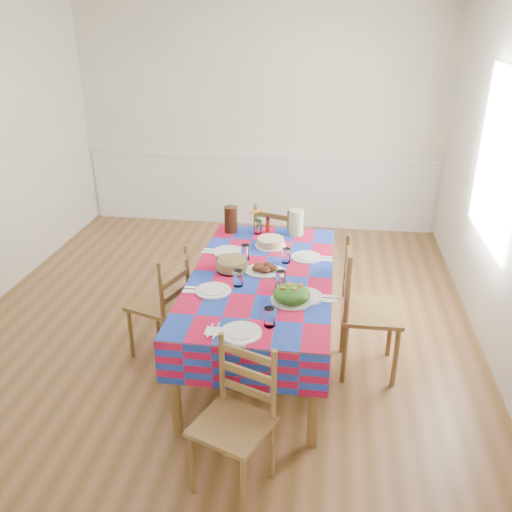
% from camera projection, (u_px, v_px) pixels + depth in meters
% --- Properties ---
extents(room, '(4.58, 5.08, 2.78)m').
position_uv_depth(room, '(218.00, 177.00, 4.40)').
color(room, brown).
rests_on(room, ground).
extents(wainscot, '(4.41, 0.06, 0.92)m').
position_uv_depth(wainscot, '(259.00, 189.00, 7.00)').
color(wainscot, white).
rests_on(wainscot, room).
extents(window_right, '(0.00, 1.40, 1.40)m').
position_uv_depth(window_right, '(498.00, 159.00, 4.32)').
color(window_right, white).
rests_on(window_right, room).
extents(dining_table, '(1.06, 1.98, 0.77)m').
position_uv_depth(dining_table, '(262.00, 284.00, 4.12)').
color(dining_table, brown).
rests_on(dining_table, room).
extents(setting_near_head, '(0.42, 0.28, 0.13)m').
position_uv_depth(setting_near_head, '(250.00, 327.00, 3.35)').
color(setting_near_head, white).
rests_on(setting_near_head, dining_table).
extents(setting_left_near, '(0.47, 0.28, 0.12)m').
position_uv_depth(setting_left_near, '(222.00, 286.00, 3.85)').
color(setting_left_near, white).
rests_on(setting_left_near, dining_table).
extents(setting_left_far, '(0.46, 0.27, 0.12)m').
position_uv_depth(setting_left_far, '(234.00, 252.00, 4.39)').
color(setting_left_far, white).
rests_on(setting_left_far, dining_table).
extents(setting_right_near, '(0.51, 0.29, 0.13)m').
position_uv_depth(setting_right_near, '(296.00, 290.00, 3.79)').
color(setting_right_near, white).
rests_on(setting_right_near, dining_table).
extents(setting_right_far, '(0.46, 0.27, 0.12)m').
position_uv_depth(setting_right_far, '(300.00, 257.00, 4.31)').
color(setting_right_far, white).
rests_on(setting_right_far, dining_table).
extents(meat_platter, '(0.32, 0.23, 0.06)m').
position_uv_depth(meat_platter, '(264.00, 269.00, 4.11)').
color(meat_platter, white).
rests_on(meat_platter, dining_table).
extents(salad_platter, '(0.29, 0.29, 0.12)m').
position_uv_depth(salad_platter, '(292.00, 295.00, 3.69)').
color(salad_platter, white).
rests_on(salad_platter, dining_table).
extents(pasta_bowl, '(0.24, 0.24, 0.09)m').
position_uv_depth(pasta_bowl, '(232.00, 264.00, 4.14)').
color(pasta_bowl, white).
rests_on(pasta_bowl, dining_table).
extents(cake, '(0.26, 0.26, 0.07)m').
position_uv_depth(cake, '(271.00, 242.00, 4.55)').
color(cake, white).
rests_on(cake, dining_table).
extents(serving_utensils, '(0.15, 0.33, 0.01)m').
position_uv_depth(serving_utensils, '(280.00, 279.00, 4.00)').
color(serving_utensils, black).
rests_on(serving_utensils, dining_table).
extents(flower_vase, '(0.14, 0.12, 0.23)m').
position_uv_depth(flower_vase, '(257.00, 223.00, 4.79)').
color(flower_vase, white).
rests_on(flower_vase, dining_table).
extents(hot_sauce, '(0.04, 0.04, 0.15)m').
position_uv_depth(hot_sauce, '(268.00, 224.00, 4.83)').
color(hot_sauce, '#B6250E').
rests_on(hot_sauce, dining_table).
extents(green_pitcher, '(0.13, 0.13, 0.23)m').
position_uv_depth(green_pitcher, '(296.00, 222.00, 4.77)').
color(green_pitcher, '#B5DE9C').
rests_on(green_pitcher, dining_table).
extents(tea_pitcher, '(0.12, 0.12, 0.23)m').
position_uv_depth(tea_pitcher, '(231.00, 219.00, 4.82)').
color(tea_pitcher, black).
rests_on(tea_pitcher, dining_table).
extents(name_card, '(0.08, 0.03, 0.02)m').
position_uv_depth(name_card, '(239.00, 345.00, 3.20)').
color(name_card, white).
rests_on(name_card, dining_table).
extents(chair_near, '(0.52, 0.50, 0.91)m').
position_uv_depth(chair_near, '(236.00, 421.00, 3.08)').
color(chair_near, brown).
rests_on(chair_near, room).
extents(chair_far, '(0.50, 0.49, 0.91)m').
position_uv_depth(chair_far, '(277.00, 248.00, 5.34)').
color(chair_far, brown).
rests_on(chair_far, room).
extents(chair_left, '(0.50, 0.51, 0.92)m').
position_uv_depth(chair_left, '(163.00, 304.00, 4.30)').
color(chair_left, brown).
rests_on(chair_left, room).
extents(chair_right, '(0.45, 0.47, 1.04)m').
position_uv_depth(chair_right, '(365.00, 311.00, 4.09)').
color(chair_right, brown).
rests_on(chair_right, room).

